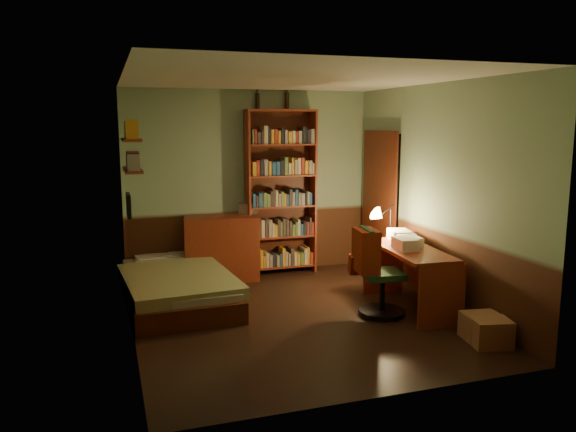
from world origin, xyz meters
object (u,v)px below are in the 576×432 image
object	(u,v)px
bookshelf	(281,193)
cardboard_box_a	(491,333)
desk	(410,279)
office_chair	(383,275)
dresser	(222,248)
mini_stereo	(249,208)
cardboard_box_b	(482,326)
desk_lamp	(391,212)
bed	(176,275)

from	to	relation	value
bookshelf	cardboard_box_a	bearing A→B (deg)	-70.01
desk	office_chair	distance (m)	0.42
dresser	mini_stereo	bearing A→B (deg)	26.20
mini_stereo	office_chair	xyz separation A→B (m)	(1.00, -2.15, -0.50)
desk	cardboard_box_a	size ratio (longest dim) A/B	3.73
cardboard_box_b	dresser	bearing A→B (deg)	124.14
desk_lamp	office_chair	world-z (taller)	desk_lamp
mini_stereo	cardboard_box_a	bearing A→B (deg)	-44.10
desk	cardboard_box_b	xyz separation A→B (m)	(0.21, -1.05, -0.23)
bookshelf	cardboard_box_a	xyz separation A→B (m)	(1.11, -3.25, -1.03)
dresser	desk	size ratio (longest dim) A/B	0.74
desk_lamp	cardboard_box_b	world-z (taller)	desk_lamp
dresser	cardboard_box_b	xyz separation A→B (m)	(2.02, -2.98, -0.31)
cardboard_box_b	cardboard_box_a	bearing A→B (deg)	-99.51
mini_stereo	bookshelf	bearing A→B (deg)	15.33
bookshelf	office_chair	distance (m)	2.29
cardboard_box_a	dresser	bearing A→B (deg)	122.22
mini_stereo	office_chair	bearing A→B (deg)	-44.84
bed	cardboard_box_b	size ratio (longest dim) A/B	5.90
cardboard_box_a	mini_stereo	bearing A→B (deg)	115.63
dresser	desk_lamp	world-z (taller)	desk_lamp
mini_stereo	desk_lamp	size ratio (longest dim) A/B	0.41
mini_stereo	cardboard_box_a	size ratio (longest dim) A/B	0.73
desk	office_chair	size ratio (longest dim) A/B	1.45
desk_lamp	office_chair	size ratio (longest dim) A/B	0.69
desk	cardboard_box_b	size ratio (longest dim) A/B	3.65
bookshelf	cardboard_box_a	distance (m)	3.58
bed	desk_lamp	distance (m)	2.77
cardboard_box_b	mini_stereo	bearing A→B (deg)	117.34
cardboard_box_b	bookshelf	bearing A→B (deg)	110.46
office_chair	cardboard_box_a	bearing A→B (deg)	-54.53
bed	office_chair	xyz separation A→B (m)	(2.14, -1.23, 0.14)
desk_lamp	bookshelf	bearing A→B (deg)	127.35
cardboard_box_a	desk_lamp	bearing A→B (deg)	92.71
mini_stereo	cardboard_box_a	distance (m)	3.74
dresser	desk_lamp	distance (m)	2.36
bed	cardboard_box_b	xyz separation A→B (m)	(2.75, -2.19, -0.19)
office_chair	cardboard_box_a	distance (m)	1.32
office_chair	cardboard_box_a	world-z (taller)	office_chair
bed	dresser	distance (m)	1.08
bed	desk	world-z (taller)	desk
bed	mini_stereo	xyz separation A→B (m)	(1.14, 0.92, 0.64)
bed	dresser	size ratio (longest dim) A/B	2.17
desk	desk_lamp	xyz separation A→B (m)	(0.09, 0.67, 0.68)
desk_lamp	cardboard_box_a	size ratio (longest dim) A/B	1.76
dresser	mini_stereo	size ratio (longest dim) A/B	3.80
mini_stereo	desk_lamp	world-z (taller)	desk_lamp
cardboard_box_a	cardboard_box_b	world-z (taller)	cardboard_box_a
bookshelf	cardboard_box_b	xyz separation A→B (m)	(1.14, -3.07, -1.03)
cardboard_box_b	office_chair	bearing A→B (deg)	122.45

